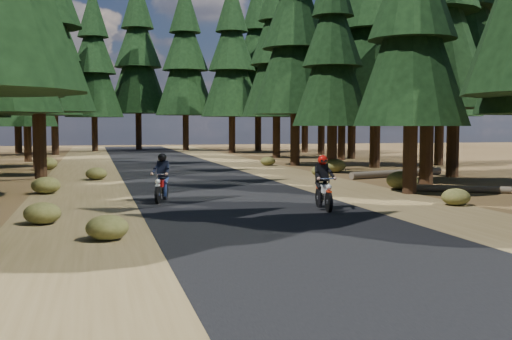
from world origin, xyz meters
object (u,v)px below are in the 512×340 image
(log_near, at_px, (397,173))
(rider_lead, at_px, (324,192))
(rider_follow, at_px, (161,186))
(log_far, at_px, (457,189))

(log_near, height_order, rider_lead, rider_lead)
(log_near, distance_m, rider_follow, 13.05)
(log_near, height_order, log_far, log_near)
(log_near, bearing_deg, rider_lead, -145.57)
(rider_lead, height_order, rider_follow, rider_lead)
(rider_lead, bearing_deg, log_far, -145.91)
(rider_lead, bearing_deg, rider_follow, -29.46)
(log_far, distance_m, rider_lead, 6.82)
(log_near, xyz_separation_m, rider_follow, (-11.12, -6.83, 0.33))
(log_far, distance_m, rider_follow, 10.07)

